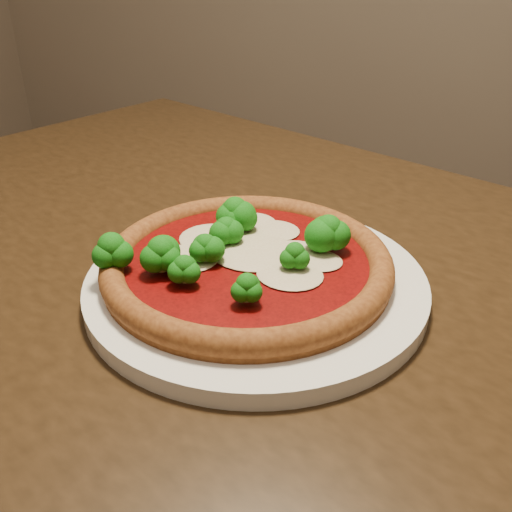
% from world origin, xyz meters
% --- Properties ---
extents(dining_table, '(1.49, 1.16, 0.75)m').
position_xyz_m(dining_table, '(0.09, 0.24, 0.66)').
color(dining_table, black).
rests_on(dining_table, floor).
extents(plate, '(0.34, 0.34, 0.02)m').
position_xyz_m(plate, '(0.10, 0.18, 0.76)').
color(plate, silver).
rests_on(plate, dining_table).
extents(pizza, '(0.29, 0.29, 0.06)m').
position_xyz_m(pizza, '(0.09, 0.18, 0.78)').
color(pizza, brown).
rests_on(pizza, plate).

